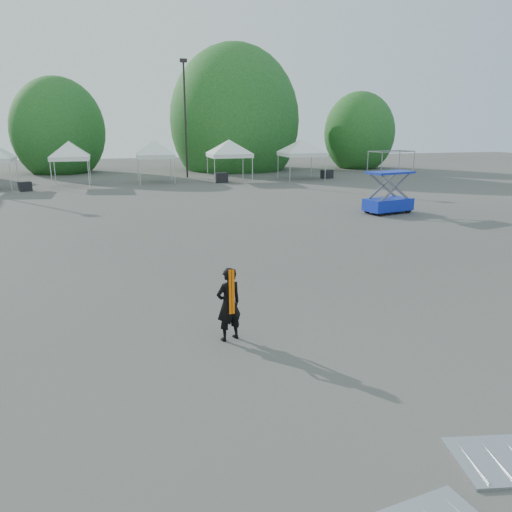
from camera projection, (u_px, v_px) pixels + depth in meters
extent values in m
plane|color=#474442|center=(248.00, 300.00, 13.23)|extent=(120.00, 120.00, 0.00)
cylinder|color=black|center=(185.00, 122.00, 42.57)|extent=(0.16, 0.16, 9.50)
cube|color=black|center=(183.00, 60.00, 41.32)|extent=(0.60, 0.25, 0.30)
cylinder|color=#382314|center=(61.00, 161.00, 48.04)|extent=(0.36, 0.36, 2.27)
ellipsoid|color=#1B511B|center=(58.00, 131.00, 47.32)|extent=(4.16, 4.16, 4.78)
cylinder|color=#382314|center=(235.00, 156.00, 51.52)|extent=(0.36, 0.36, 2.80)
ellipsoid|color=#1B511B|center=(235.00, 121.00, 50.64)|extent=(5.12, 5.12, 5.89)
cylinder|color=#382314|center=(358.00, 158.00, 53.18)|extent=(0.36, 0.36, 2.10)
ellipsoid|color=#1B511B|center=(359.00, 133.00, 52.52)|extent=(3.84, 3.84, 4.42)
cylinder|color=silver|center=(10.00, 177.00, 34.67)|extent=(0.06, 0.06, 2.00)
cylinder|color=silver|center=(17.00, 173.00, 37.23)|extent=(0.06, 0.06, 2.00)
cylinder|color=silver|center=(51.00, 175.00, 35.85)|extent=(0.06, 0.06, 2.00)
cylinder|color=silver|center=(89.00, 174.00, 36.52)|extent=(0.06, 0.06, 2.00)
cylinder|color=silver|center=(55.00, 172.00, 38.23)|extent=(0.06, 0.06, 2.00)
cylinder|color=silver|center=(90.00, 171.00, 38.91)|extent=(0.06, 0.06, 2.00)
cube|color=white|center=(70.00, 158.00, 37.10)|extent=(2.77, 2.77, 0.30)
pyramid|color=white|center=(68.00, 141.00, 36.78)|extent=(3.91, 3.91, 1.10)
cylinder|color=silver|center=(140.00, 172.00, 38.20)|extent=(0.06, 0.06, 2.00)
cylinder|color=silver|center=(175.00, 171.00, 38.90)|extent=(0.06, 0.06, 2.00)
cylinder|color=silver|center=(138.00, 169.00, 40.67)|extent=(0.06, 0.06, 2.00)
cylinder|color=silver|center=(171.00, 168.00, 41.37)|extent=(0.06, 0.06, 2.00)
cube|color=white|center=(155.00, 156.00, 39.51)|extent=(2.86, 2.86, 0.30)
pyramid|color=white|center=(154.00, 140.00, 39.19)|extent=(4.04, 4.04, 1.10)
cylinder|color=silver|center=(215.00, 171.00, 39.06)|extent=(0.06, 0.06, 2.00)
cylinder|color=silver|center=(252.00, 170.00, 39.87)|extent=(0.06, 0.06, 2.00)
cylinder|color=silver|center=(208.00, 168.00, 41.92)|extent=(0.06, 0.06, 2.00)
cylinder|color=silver|center=(243.00, 167.00, 42.73)|extent=(0.06, 0.06, 2.00)
cube|color=white|center=(229.00, 155.00, 40.62)|extent=(3.27, 3.27, 0.30)
pyramid|color=white|center=(229.00, 140.00, 40.30)|extent=(4.63, 4.63, 1.10)
cylinder|color=silver|center=(290.00, 169.00, 40.48)|extent=(0.06, 0.06, 2.00)
cylinder|color=silver|center=(325.00, 168.00, 41.29)|extent=(0.06, 0.06, 2.00)
cylinder|color=silver|center=(278.00, 166.00, 43.36)|extent=(0.06, 0.06, 2.00)
cylinder|color=silver|center=(311.00, 165.00, 44.18)|extent=(0.06, 0.06, 2.00)
cube|color=white|center=(301.00, 154.00, 42.05)|extent=(3.31, 3.31, 0.30)
pyramid|color=white|center=(302.00, 139.00, 41.73)|extent=(4.68, 4.68, 1.10)
imported|color=black|center=(229.00, 304.00, 10.61)|extent=(0.69, 0.57, 1.62)
cube|color=#FF6505|center=(230.00, 292.00, 10.38)|extent=(0.13, 0.02, 0.97)
cube|color=#0C36A4|center=(388.00, 204.00, 26.08)|extent=(2.70, 1.77, 0.62)
cube|color=#0C36A4|center=(390.00, 172.00, 25.66)|extent=(2.59, 1.70, 0.10)
cylinder|color=black|center=(381.00, 213.00, 25.28)|extent=(0.40, 0.24, 0.37)
cylinder|color=black|center=(408.00, 210.00, 26.15)|extent=(0.40, 0.24, 0.37)
cylinder|color=black|center=(367.00, 210.00, 26.16)|extent=(0.40, 0.24, 0.37)
cylinder|color=black|center=(394.00, 207.00, 27.03)|extent=(0.40, 0.24, 0.37)
cube|color=black|center=(25.00, 187.00, 34.78)|extent=(0.99, 0.89, 0.64)
cube|color=black|center=(221.00, 178.00, 39.98)|extent=(1.00, 0.78, 0.77)
cube|color=black|center=(327.00, 174.00, 43.07)|extent=(1.11, 0.99, 0.71)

